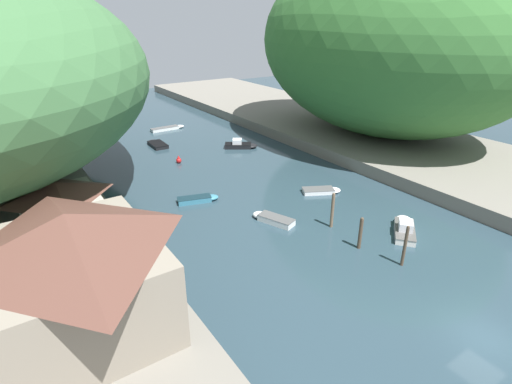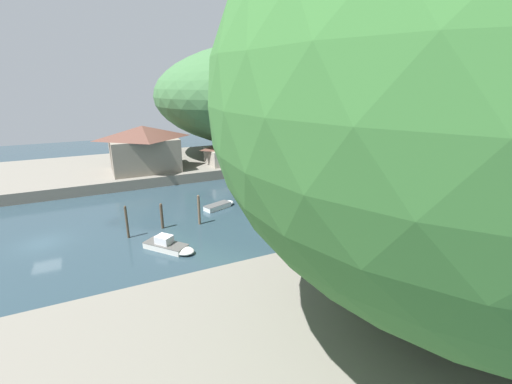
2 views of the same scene
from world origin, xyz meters
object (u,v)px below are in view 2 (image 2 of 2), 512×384
at_px(boat_red_skiff, 388,179).
at_px(boat_yellow_tender, 221,205).
at_px(boat_far_upstream, 263,190).
at_px(boat_near_quay, 268,228).
at_px(person_on_quay, 176,166).
at_px(boat_small_dinghy, 447,181).
at_px(boat_white_cruiser, 170,246).
at_px(waterfront_building, 144,147).
at_px(channel_buoy_near, 343,184).
at_px(boathouse_shed, 227,152).
at_px(boat_navy_launch, 401,204).

distance_m(boat_red_skiff, boat_yellow_tender, 28.28).
distance_m(boat_far_upstream, boat_yellow_tender, 8.44).
bearing_deg(boat_red_skiff, boat_near_quay, -70.56).
xyz_separation_m(boat_far_upstream, boat_near_quay, (12.04, -5.42, -0.05)).
bearing_deg(person_on_quay, boat_near_quay, -70.50).
distance_m(boat_near_quay, person_on_quay, 22.99).
height_order(boat_small_dinghy, boat_white_cruiser, boat_white_cruiser).
distance_m(boat_yellow_tender, boat_near_quay, 8.74).
height_order(boat_small_dinghy, boat_yellow_tender, boat_yellow_tender).
bearing_deg(waterfront_building, boat_near_quay, 17.96).
bearing_deg(boat_red_skiff, person_on_quay, -113.29).
bearing_deg(waterfront_building, channel_buoy_near, 56.59).
distance_m(waterfront_building, boat_far_upstream, 20.26).
bearing_deg(boat_white_cruiser, channel_buoy_near, 158.90).
relative_size(waterfront_building, boat_red_skiff, 2.26).
bearing_deg(boat_yellow_tender, boat_small_dinghy, 61.57).
xyz_separation_m(boat_small_dinghy, boat_white_cruiser, (3.89, -43.62, 0.16)).
xyz_separation_m(boathouse_shed, boat_near_quay, (24.82, -4.92, -3.25)).
distance_m(boat_small_dinghy, boat_navy_launch, 15.77).
bearing_deg(person_on_quay, waterfront_building, 147.08).
height_order(boat_navy_launch, person_on_quay, person_on_quay).
relative_size(boat_far_upstream, boat_yellow_tender, 0.99).
bearing_deg(boat_red_skiff, boat_far_upstream, -98.24).
height_order(boat_far_upstream, boat_yellow_tender, boat_yellow_tender).
height_order(waterfront_building, boat_far_upstream, waterfront_building).
xyz_separation_m(waterfront_building, boat_yellow_tender, (17.54, 6.21, -4.83)).
bearing_deg(boat_red_skiff, boat_white_cruiser, -75.29).
height_order(waterfront_building, boat_small_dinghy, waterfront_building).
xyz_separation_m(boat_navy_launch, channel_buoy_near, (-10.10, -0.98, 0.00)).
relative_size(boat_small_dinghy, boat_near_quay, 1.34).
xyz_separation_m(boat_far_upstream, boat_yellow_tender, (3.58, -7.64, 0.02)).
xyz_separation_m(boat_navy_launch, person_on_quay, (-23.52, -22.66, 2.11)).
height_order(boat_white_cruiser, boat_navy_launch, boat_white_cruiser).
relative_size(waterfront_building, person_on_quay, 6.30).
distance_m(boat_small_dinghy, boat_yellow_tender, 35.83).
relative_size(boat_far_upstream, person_on_quay, 2.59).
bearing_deg(boat_small_dinghy, person_on_quay, -27.84).
bearing_deg(boat_far_upstream, waterfront_building, -28.74).
height_order(boat_small_dinghy, boat_near_quay, boat_small_dinghy).
bearing_deg(boat_yellow_tender, boathouse_shed, 135.59).
height_order(waterfront_building, boat_near_quay, waterfront_building).
xyz_separation_m(boathouse_shed, person_on_quay, (2.38, -9.31, -0.97)).
height_order(boat_navy_launch, boat_yellow_tender, boat_navy_launch).
height_order(boat_white_cruiser, boat_near_quay, boat_white_cruiser).
relative_size(boathouse_shed, person_on_quay, 4.09).
bearing_deg(boat_white_cruiser, boat_small_dinghy, 145.57).
relative_size(boat_small_dinghy, boat_white_cruiser, 1.17).
bearing_deg(boat_red_skiff, waterfront_building, -115.63).
bearing_deg(boat_yellow_tender, channel_buoy_near, 70.85).
height_order(boat_white_cruiser, channel_buoy_near, boat_white_cruiser).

